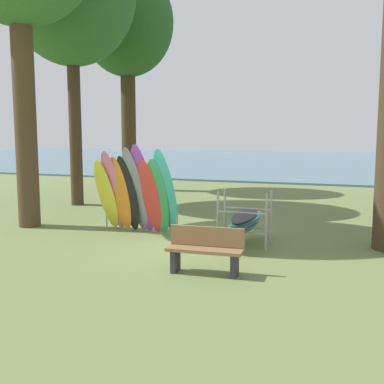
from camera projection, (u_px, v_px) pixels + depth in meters
name	position (u px, v px, depth m)	size (l,w,h in m)	color
ground_plane	(177.00, 240.00, 11.28)	(80.00, 80.00, 0.00)	olive
lake_water	(307.00, 161.00, 40.16)	(80.00, 36.00, 0.10)	#477084
tree_mid_behind	(127.00, 25.00, 20.10)	(3.98, 3.98, 9.49)	#42301E
leaning_board_pile	(136.00, 193.00, 11.95)	(2.41, 1.03, 2.29)	yellow
board_storage_rack	(245.00, 221.00, 10.76)	(1.15, 2.13, 1.25)	#9EA0A5
park_bench	(205.00, 249.00, 8.62)	(1.42, 0.47, 0.85)	#2D2D33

